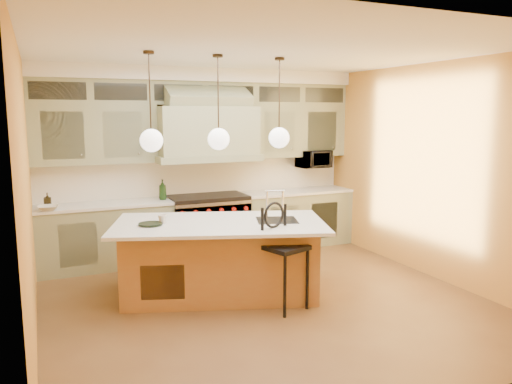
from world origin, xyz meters
name	(u,v)px	position (x,y,z in m)	size (l,w,h in m)	color
floor	(265,301)	(0.00, 0.00, 0.00)	(5.00, 5.00, 0.00)	brown
ceiling	(265,51)	(0.00, 0.00, 2.90)	(5.00, 5.00, 0.00)	white
wall_back	(200,162)	(0.00, 2.50, 1.45)	(5.00, 5.00, 0.00)	gold
wall_front	(414,225)	(0.00, -2.50, 1.45)	(5.00, 5.00, 0.00)	gold
wall_left	(27,195)	(-2.50, 0.00, 1.45)	(5.00, 5.00, 0.00)	gold
wall_right	(433,171)	(2.50, 0.00, 1.45)	(5.00, 5.00, 0.00)	gold
back_cabinetry	(205,165)	(0.00, 2.23, 1.43)	(5.00, 0.77, 2.90)	gray
range	(208,225)	(0.00, 2.14, 0.49)	(1.20, 0.74, 0.96)	silver
kitchen_island	(220,257)	(-0.40, 0.45, 0.47)	(2.82, 2.07, 1.35)	#9B6237
counter_stool	(283,249)	(0.10, -0.27, 0.70)	(0.54, 0.54, 1.22)	black
microwave	(313,159)	(1.95, 2.25, 1.45)	(0.54, 0.37, 0.30)	black
oil_bottle_a	(163,190)	(-0.70, 2.15, 1.09)	(0.12, 0.12, 0.31)	black
oil_bottle_b	(47,200)	(-2.30, 2.15, 1.04)	(0.09, 0.09, 0.21)	black
fruit_bowl	(48,208)	(-2.30, 1.92, 0.97)	(0.27, 0.27, 0.07)	silver
cup	(163,219)	(-1.06, 0.62, 0.97)	(0.11, 0.11, 0.11)	silver
pendant_left	(151,138)	(-1.20, 0.45, 1.95)	(0.26, 0.26, 1.11)	#2D2319
pendant_center	(219,137)	(-0.40, 0.45, 1.95)	(0.26, 0.26, 1.11)	#2D2319
pendant_right	(279,135)	(0.40, 0.45, 1.95)	(0.26, 0.26, 1.11)	#2D2319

